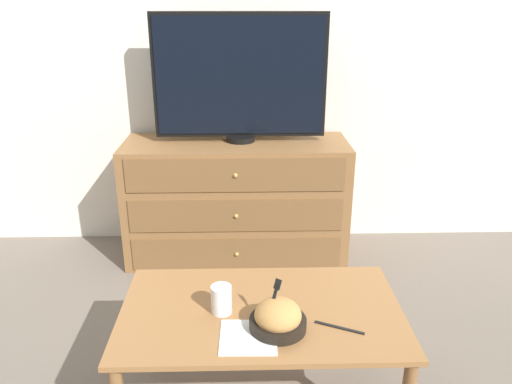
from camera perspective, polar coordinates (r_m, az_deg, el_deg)
The scene contains 9 objects.
ground_plane at distance 3.37m, azimuth -2.76°, elevation -4.91°, with size 12.00×12.00×0.00m, color #70665B.
wall_back at distance 3.06m, azimuth -3.20°, elevation 17.79°, with size 12.00×0.05×2.60m.
dresser at distance 2.98m, azimuth -2.24°, elevation -0.94°, with size 1.29×0.48×0.71m.
tv at distance 2.82m, azimuth -1.86°, elevation 12.92°, with size 0.96×0.17×0.71m.
coffee_table at distance 1.90m, azimuth 0.60°, elevation -14.56°, with size 1.03×0.60×0.42m.
takeout_bowl at distance 1.75m, azimuth 2.52°, elevation -14.19°, with size 0.20×0.20×0.17m.
drink_cup at distance 1.83m, azimuth -3.95°, elevation -12.31°, with size 0.08×0.08×0.10m.
napkin at distance 1.73m, azimuth -0.90°, elevation -16.25°, with size 0.19×0.19×0.00m.
knife at distance 1.80m, azimuth 9.51°, elevation -15.04°, with size 0.16×0.08×0.01m.
Camera 1 is at (0.09, -3.02, 1.48)m, focal length 35.00 mm.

